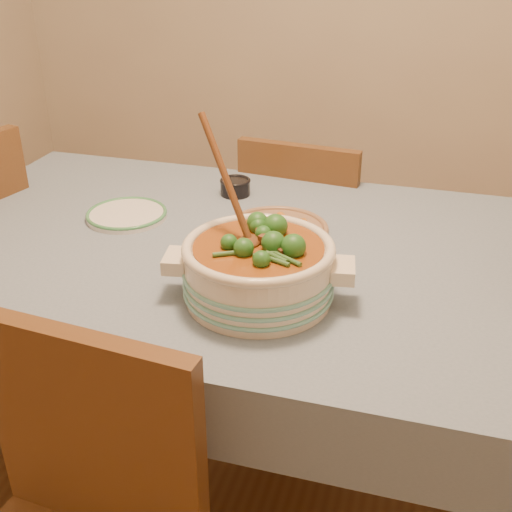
{
  "coord_description": "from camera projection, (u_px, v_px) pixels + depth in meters",
  "views": [
    {
      "loc": [
        0.49,
        -1.4,
        1.5
      ],
      "look_at": [
        0.15,
        -0.25,
        0.87
      ],
      "focal_mm": 45.0,
      "sensor_mm": 36.0,
      "label": 1
    }
  ],
  "objects": [
    {
      "name": "dining_table",
      "position": [
        226.0,
        275.0,
        1.7
      ],
      "size": [
        1.68,
        1.08,
        0.76
      ],
      "color": "brown",
      "rests_on": "floor"
    },
    {
      "name": "fried_plate",
      "position": [
        277.0,
        228.0,
        1.7
      ],
      "size": [
        0.31,
        0.31,
        0.05
      ],
      "rotation": [
        0.0,
        0.0,
        -0.15
      ],
      "color": "#815F47",
      "rests_on": "dining_table"
    },
    {
      "name": "condiment_bowl",
      "position": [
        235.0,
        186.0,
        1.94
      ],
      "size": [
        0.1,
        0.1,
        0.05
      ],
      "rotation": [
        0.0,
        0.0,
        0.07
      ],
      "color": "black",
      "rests_on": "dining_table"
    },
    {
      "name": "stew_casserole",
      "position": [
        258.0,
        265.0,
        1.38
      ],
      "size": [
        0.42,
        0.37,
        0.39
      ],
      "rotation": [
        0.0,
        0.0,
        0.16
      ],
      "color": "beige",
      "rests_on": "dining_table"
    },
    {
      "name": "chair_far",
      "position": [
        304.0,
        238.0,
        2.29
      ],
      "size": [
        0.44,
        0.44,
        0.87
      ],
      "rotation": [
        0.0,
        0.0,
        3.04
      ],
      "color": "brown",
      "rests_on": "floor"
    },
    {
      "name": "white_plate",
      "position": [
        127.0,
        214.0,
        1.8
      ],
      "size": [
        0.24,
        0.24,
        0.02
      ],
      "rotation": [
        0.0,
        0.0,
        -0.1
      ],
      "color": "silver",
      "rests_on": "dining_table"
    },
    {
      "name": "floor",
      "position": [
        231.0,
        460.0,
        2.0
      ],
      "size": [
        4.5,
        4.5,
        0.0
      ],
      "primitive_type": "plane",
      "color": "#4E2D16",
      "rests_on": "ground"
    }
  ]
}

